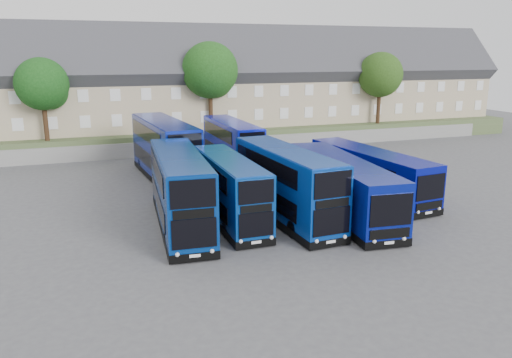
# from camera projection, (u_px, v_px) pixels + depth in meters

# --- Properties ---
(ground) EXTENTS (120.00, 120.00, 0.00)m
(ground) POSITION_uv_depth(u_px,v_px,m) (289.00, 229.00, 29.08)
(ground) COLOR #4B4B50
(ground) RESTS_ON ground
(retaining_wall) EXTENTS (70.00, 0.40, 1.50)m
(retaining_wall) POSITION_uv_depth(u_px,v_px,m) (196.00, 146.00, 50.83)
(retaining_wall) COLOR slate
(retaining_wall) RESTS_ON ground
(earth_bank) EXTENTS (80.00, 20.00, 2.00)m
(earth_bank) POSITION_uv_depth(u_px,v_px,m) (177.00, 130.00, 59.91)
(earth_bank) COLOR #485A33
(earth_bank) RESTS_ON ground
(terrace_row) EXTENTS (66.00, 10.40, 11.20)m
(terrace_row) POSITION_uv_depth(u_px,v_px,m) (234.00, 84.00, 56.83)
(terrace_row) COLOR tan
(terrace_row) RESTS_ON earth_bank
(dd_front_left) EXTENTS (3.34, 11.17, 4.38)m
(dd_front_left) POSITION_uv_depth(u_px,v_px,m) (180.00, 192.00, 28.94)
(dd_front_left) COLOR navy
(dd_front_left) RESTS_ON ground
(dd_front_mid) EXTENTS (2.26, 9.78, 3.88)m
(dd_front_mid) POSITION_uv_depth(u_px,v_px,m) (229.00, 191.00, 30.05)
(dd_front_mid) COLOR navy
(dd_front_mid) RESTS_ON ground
(dd_front_right) EXTENTS (3.10, 11.00, 4.32)m
(dd_front_right) POSITION_uv_depth(u_px,v_px,m) (286.00, 185.00, 30.46)
(dd_front_right) COLOR navy
(dd_front_right) RESTS_ON ground
(dd_rear_left) EXTENTS (3.74, 12.17, 4.76)m
(dd_rear_left) POSITION_uv_depth(u_px,v_px,m) (165.00, 151.00, 40.07)
(dd_rear_left) COLOR navy
(dd_rear_left) RESTS_ON ground
(dd_rear_right) EXTENTS (2.57, 10.55, 4.18)m
(dd_rear_right) POSITION_uv_depth(u_px,v_px,m) (232.00, 146.00, 43.88)
(dd_rear_right) COLOR #0912A7
(dd_rear_right) RESTS_ON ground
(coach_east_a) EXTENTS (3.98, 13.02, 3.51)m
(coach_east_a) POSITION_uv_depth(u_px,v_px,m) (341.00, 187.00, 31.60)
(coach_east_a) COLOR navy
(coach_east_a) RESTS_ON ground
(coach_east_b) EXTENTS (3.63, 12.14, 3.27)m
(coach_east_b) POSITION_uv_depth(u_px,v_px,m) (370.00, 173.00, 35.75)
(coach_east_b) COLOR #070D85
(coach_east_b) RESTS_ON ground
(tree_west) EXTENTS (4.80, 4.80, 7.65)m
(tree_west) POSITION_uv_depth(u_px,v_px,m) (44.00, 86.00, 45.81)
(tree_west) COLOR #382314
(tree_west) RESTS_ON earth_bank
(tree_mid) EXTENTS (5.76, 5.76, 9.18)m
(tree_mid) POSITION_uv_depth(u_px,v_px,m) (211.00, 72.00, 51.20)
(tree_mid) COLOR #382314
(tree_mid) RESTS_ON earth_bank
(tree_east) EXTENTS (5.12, 5.12, 8.16)m
(tree_east) POSITION_uv_depth(u_px,v_px,m) (381.00, 76.00, 57.39)
(tree_east) COLOR #382314
(tree_east) RESTS_ON earth_bank
(tree_far) EXTENTS (5.44, 5.44, 8.67)m
(tree_far) POSITION_uv_depth(u_px,v_px,m) (390.00, 71.00, 65.65)
(tree_far) COLOR #382314
(tree_far) RESTS_ON earth_bank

